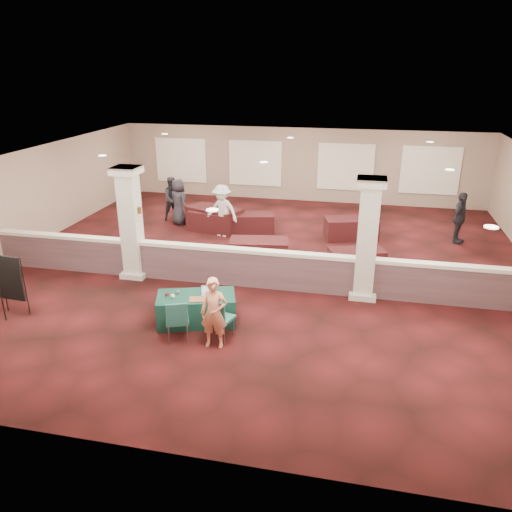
% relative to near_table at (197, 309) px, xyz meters
% --- Properties ---
extents(ground, '(16.00, 16.00, 0.00)m').
position_rel_near_table_xyz_m(ground, '(0.86, 3.78, -0.35)').
color(ground, '#421012').
rests_on(ground, ground).
extents(wall_back, '(16.00, 0.04, 3.20)m').
position_rel_near_table_xyz_m(wall_back, '(0.86, 11.78, 1.25)').
color(wall_back, gray).
rests_on(wall_back, ground).
extents(wall_front, '(16.00, 0.04, 3.20)m').
position_rel_near_table_xyz_m(wall_front, '(0.86, -4.22, 1.25)').
color(wall_front, gray).
rests_on(wall_front, ground).
extents(wall_left, '(0.04, 16.00, 3.20)m').
position_rel_near_table_xyz_m(wall_left, '(-7.14, 3.78, 1.25)').
color(wall_left, gray).
rests_on(wall_left, ground).
extents(ceiling, '(16.00, 16.00, 0.02)m').
position_rel_near_table_xyz_m(ceiling, '(0.86, 3.78, 2.85)').
color(ceiling, white).
rests_on(ceiling, wall_back).
extents(partition_wall, '(15.60, 0.28, 1.10)m').
position_rel_near_table_xyz_m(partition_wall, '(0.86, 2.28, 0.22)').
color(partition_wall, '#513637').
rests_on(partition_wall, ground).
extents(column_left, '(0.72, 0.72, 3.20)m').
position_rel_near_table_xyz_m(column_left, '(-2.64, 2.28, 1.29)').
color(column_left, beige).
rests_on(column_left, ground).
extents(column_right, '(0.72, 0.72, 3.20)m').
position_rel_near_table_xyz_m(column_right, '(3.86, 2.28, 1.29)').
color(column_right, beige).
rests_on(column_right, ground).
extents(sconce_left, '(0.12, 0.12, 0.18)m').
position_rel_near_table_xyz_m(sconce_left, '(-2.92, 2.28, 1.65)').
color(sconce_left, brown).
rests_on(sconce_left, column_left).
extents(sconce_right, '(0.12, 0.12, 0.18)m').
position_rel_near_table_xyz_m(sconce_right, '(-2.36, 2.28, 1.65)').
color(sconce_right, brown).
rests_on(sconce_right, column_left).
extents(near_table, '(2.02, 1.42, 0.70)m').
position_rel_near_table_xyz_m(near_table, '(0.00, 0.00, 0.00)').
color(near_table, '#103D33').
rests_on(near_table, ground).
extents(conf_chair_main, '(0.61, 0.61, 0.99)m').
position_rel_near_table_xyz_m(conf_chair_main, '(0.75, -0.66, 0.23)').
color(conf_chair_main, '#226357').
rests_on(conf_chair_main, ground).
extents(conf_chair_side, '(0.65, 0.65, 0.99)m').
position_rel_near_table_xyz_m(conf_chair_side, '(-0.12, -0.94, 0.24)').
color(conf_chair_side, '#226357').
rests_on(conf_chair_side, ground).
extents(easel_board, '(0.94, 0.50, 1.59)m').
position_rel_near_table_xyz_m(easel_board, '(-4.53, -0.67, 0.66)').
color(easel_board, black).
rests_on(easel_board, ground).
extents(woman, '(0.60, 0.42, 1.61)m').
position_rel_near_table_xyz_m(woman, '(0.73, -0.94, 0.45)').
color(woman, '#F38F69').
rests_on(woman, ground).
extents(far_table_front_left, '(1.94, 1.26, 0.73)m').
position_rel_near_table_xyz_m(far_table_front_left, '(-1.64, 6.78, 0.01)').
color(far_table_front_left, black).
rests_on(far_table_front_left, ground).
extents(far_table_front_center, '(1.92, 1.16, 0.73)m').
position_rel_near_table_xyz_m(far_table_front_center, '(0.66, 4.08, 0.01)').
color(far_table_front_center, black).
rests_on(far_table_front_center, ground).
extents(far_table_front_right, '(1.77, 1.32, 0.65)m').
position_rel_near_table_xyz_m(far_table_front_right, '(3.63, 4.08, -0.03)').
color(far_table_front_right, black).
rests_on(far_table_front_right, ground).
extents(far_table_back_left, '(2.24, 1.67, 0.81)m').
position_rel_near_table_xyz_m(far_table_back_left, '(-1.64, 6.98, 0.06)').
color(far_table_back_left, black).
rests_on(far_table_back_left, ground).
extents(far_table_back_center, '(1.79, 1.18, 0.67)m').
position_rel_near_table_xyz_m(far_table_back_center, '(-0.25, 6.98, -0.02)').
color(far_table_back_center, black).
rests_on(far_table_back_center, ground).
extents(far_table_back_right, '(1.99, 1.37, 0.73)m').
position_rel_near_table_xyz_m(far_table_back_right, '(3.36, 6.98, 0.02)').
color(far_table_back_right, black).
rests_on(far_table_back_right, ground).
extents(attendee_a, '(0.91, 0.88, 1.70)m').
position_rel_near_table_xyz_m(attendee_a, '(-3.56, 7.78, 0.50)').
color(attendee_a, black).
rests_on(attendee_a, ground).
extents(attendee_b, '(1.29, 0.82, 1.86)m').
position_rel_near_table_xyz_m(attendee_b, '(-1.14, 6.28, 0.58)').
color(attendee_b, silver).
rests_on(attendee_b, ground).
extents(attendee_c, '(0.91, 1.15, 1.77)m').
position_rel_near_table_xyz_m(attendee_c, '(6.95, 7.29, 0.54)').
color(attendee_c, black).
rests_on(attendee_c, ground).
extents(attendee_d, '(0.97, 0.88, 1.75)m').
position_rel_near_table_xyz_m(attendee_d, '(-3.14, 7.28, 0.52)').
color(attendee_d, black).
rests_on(attendee_d, ground).
extents(laptop_base, '(0.37, 0.31, 0.02)m').
position_rel_near_table_xyz_m(laptop_base, '(0.29, 0.04, 0.36)').
color(laptop_base, silver).
rests_on(laptop_base, near_table).
extents(laptop_screen, '(0.31, 0.11, 0.21)m').
position_rel_near_table_xyz_m(laptop_screen, '(0.26, 0.15, 0.47)').
color(laptop_screen, silver).
rests_on(laptop_screen, near_table).
extents(screen_glow, '(0.28, 0.09, 0.18)m').
position_rel_near_table_xyz_m(screen_glow, '(0.26, 0.14, 0.46)').
color(screen_glow, silver).
rests_on(screen_glow, near_table).
extents(knitting, '(0.45, 0.39, 0.03)m').
position_rel_near_table_xyz_m(knitting, '(0.12, -0.21, 0.37)').
color(knitting, '#B6601D').
rests_on(knitting, near_table).
extents(yarn_cream, '(0.11, 0.11, 0.11)m').
position_rel_near_table_xyz_m(yarn_cream, '(-0.48, -0.25, 0.40)').
color(yarn_cream, beige).
rests_on(yarn_cream, near_table).
extents(yarn_red, '(0.10, 0.10, 0.10)m').
position_rel_near_table_xyz_m(yarn_red, '(-0.66, -0.16, 0.40)').
color(yarn_red, '#5D1C12').
rests_on(yarn_red, near_table).
extents(yarn_grey, '(0.10, 0.10, 0.10)m').
position_rel_near_table_xyz_m(yarn_grey, '(-0.45, -0.02, 0.40)').
color(yarn_grey, '#525357').
rests_on(yarn_grey, near_table).
extents(scissors, '(0.12, 0.06, 0.01)m').
position_rel_near_table_xyz_m(scissors, '(0.68, -0.07, 0.36)').
color(scissors, red).
rests_on(scissors, near_table).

